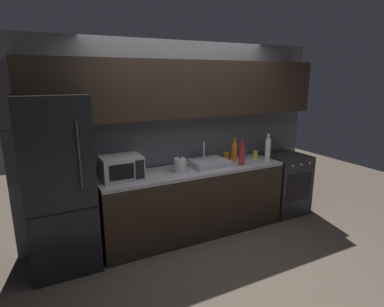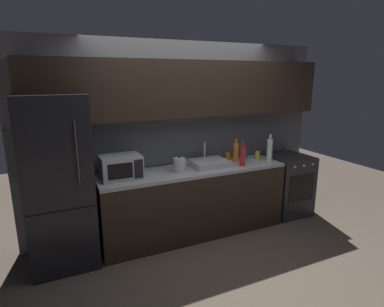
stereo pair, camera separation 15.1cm
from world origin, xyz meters
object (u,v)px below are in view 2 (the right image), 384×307
(kettle, at_px, (179,165))
(wine_bottle_clear, at_px, (270,150))
(microwave, at_px, (121,167))
(mug_yellow, at_px, (257,155))
(wine_bottle_orange, at_px, (236,152))
(wine_bottle_red, at_px, (243,155))
(oven_range, at_px, (287,185))
(mug_amber, at_px, (228,156))
(refrigerator, at_px, (58,183))
(mug_teal, at_px, (245,155))

(kettle, distance_m, wine_bottle_clear, 1.33)
(microwave, distance_m, mug_yellow, 1.99)
(wine_bottle_clear, bearing_deg, kettle, 177.26)
(wine_bottle_orange, bearing_deg, microwave, -176.86)
(kettle, bearing_deg, wine_bottle_red, -5.69)
(oven_range, relative_size, wine_bottle_clear, 2.34)
(microwave, distance_m, mug_amber, 1.58)
(refrigerator, xyz_separation_m, wine_bottle_red, (2.26, -0.14, 0.10))
(kettle, height_order, mug_yellow, kettle)
(wine_bottle_clear, xyz_separation_m, wine_bottle_red, (-0.46, -0.02, -0.02))
(microwave, height_order, mug_amber, microwave)
(refrigerator, xyz_separation_m, oven_range, (3.18, -0.00, -0.49))
(mug_yellow, bearing_deg, wine_bottle_clear, -76.31)
(mug_teal, bearing_deg, wine_bottle_red, -129.00)
(wine_bottle_orange, bearing_deg, mug_amber, 119.03)
(wine_bottle_orange, relative_size, wine_bottle_red, 0.94)
(wine_bottle_red, bearing_deg, wine_bottle_orange, 78.74)
(microwave, xyz_separation_m, wine_bottle_clear, (2.04, -0.13, 0.03))
(mug_teal, distance_m, mug_yellow, 0.18)
(wine_bottle_clear, relative_size, wine_bottle_red, 1.14)
(wine_bottle_orange, height_order, mug_teal, wine_bottle_orange)
(mug_teal, xyz_separation_m, mug_amber, (-0.25, 0.05, -0.00))
(microwave, bearing_deg, refrigerator, -178.45)
(wine_bottle_clear, distance_m, mug_yellow, 0.24)
(microwave, distance_m, wine_bottle_orange, 1.63)
(refrigerator, bearing_deg, mug_amber, 5.43)
(refrigerator, height_order, wine_bottle_orange, refrigerator)
(mug_amber, relative_size, mug_yellow, 1.02)
(refrigerator, bearing_deg, mug_teal, 3.68)
(microwave, distance_m, wine_bottle_clear, 2.04)
(wine_bottle_orange, xyz_separation_m, mug_yellow, (0.36, -0.02, -0.08))
(microwave, bearing_deg, wine_bottle_clear, -3.74)
(kettle, height_order, mug_teal, kettle)
(wine_bottle_orange, relative_size, mug_teal, 2.94)
(wine_bottle_red, bearing_deg, kettle, 174.31)
(mug_yellow, bearing_deg, oven_range, -9.90)
(mug_amber, bearing_deg, wine_bottle_red, -88.37)
(oven_range, relative_size, wine_bottle_red, 2.66)
(kettle, distance_m, wine_bottle_orange, 0.93)
(kettle, bearing_deg, mug_teal, 10.80)
(kettle, height_order, wine_bottle_clear, wine_bottle_clear)
(oven_range, distance_m, mug_amber, 1.08)
(wine_bottle_red, relative_size, mug_amber, 3.28)
(kettle, relative_size, mug_teal, 1.85)
(oven_range, distance_m, wine_bottle_clear, 0.78)
(microwave, relative_size, wine_bottle_orange, 1.45)
(refrigerator, relative_size, wine_bottle_orange, 5.93)
(oven_range, xyz_separation_m, mug_amber, (-0.93, 0.22, 0.50))
(wine_bottle_clear, relative_size, mug_amber, 3.73)
(refrigerator, distance_m, kettle, 1.39)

